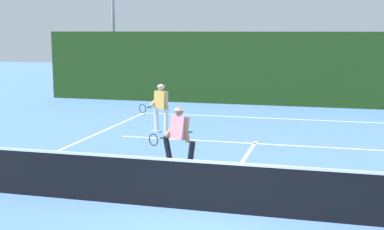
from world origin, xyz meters
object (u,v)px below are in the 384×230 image
(player_near, at_px, (179,136))
(light_pole, at_px, (113,10))
(tennis_ball, at_px, (147,120))
(player_far, at_px, (161,106))

(player_near, relative_size, light_pole, 0.22)
(tennis_ball, relative_size, light_pole, 0.01)
(player_near, bearing_deg, player_far, -41.50)
(player_near, distance_m, player_far, 4.77)
(tennis_ball, distance_m, light_pole, 9.19)
(player_far, xyz_separation_m, light_pole, (-5.43, 8.90, 3.48))
(light_pole, bearing_deg, player_near, -61.15)
(tennis_ball, bearing_deg, light_pole, 121.35)
(player_near, bearing_deg, tennis_ball, -38.79)
(player_near, relative_size, tennis_ball, 23.63)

